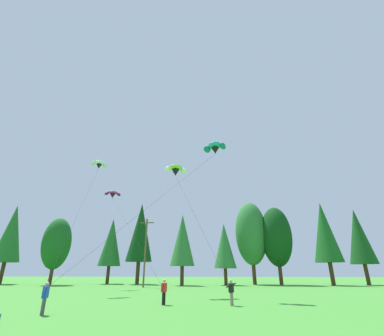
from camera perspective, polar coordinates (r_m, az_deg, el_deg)
treeline_tree_a at (r=63.37m, az=-34.01°, el=-11.38°), size 4.78×4.78×14.45m
treeline_tree_b at (r=55.40m, az=-26.83°, el=-14.09°), size 4.86×4.86×11.34m
treeline_tree_c at (r=56.28m, az=-16.77°, el=-14.81°), size 4.24×4.24×11.99m
treeline_tree_d at (r=53.74m, az=-10.90°, el=-13.16°), size 4.85×4.85×14.78m
treeline_tree_e at (r=48.15m, az=-2.05°, el=-14.99°), size 4.16×4.16×11.66m
treeline_tree_f at (r=49.33m, az=6.90°, el=-16.05°), size 3.85×3.85×10.23m
treeline_tree_g at (r=52.91m, az=12.42°, el=-13.34°), size 5.76×5.76×14.68m
treeline_tree_h at (r=52.66m, az=17.49°, el=-13.69°), size 5.42×5.42×13.41m
treeline_tree_i at (r=53.89m, az=26.32°, el=-12.02°), size 4.66×4.66×13.92m
treeline_tree_j at (r=57.81m, az=31.89°, el=-12.17°), size 4.44×4.44×12.90m
utility_pole at (r=43.43m, az=-9.89°, el=-16.77°), size 2.20×0.26×9.98m
kite_flyer_near at (r=18.44m, az=-28.74°, el=-22.63°), size 0.31×0.59×1.69m
kite_flyer_mid at (r=21.27m, az=-5.97°, el=-24.34°), size 0.43×0.59×1.69m
kite_flyer_far at (r=20.92m, az=8.34°, el=-24.27°), size 0.74×0.76×1.69m
parafoil_kite_high_teal at (r=28.98m, az=4.87°, el=4.28°), size 11.21×11.46×14.11m
parafoil_kite_mid_magenta at (r=43.34m, az=-16.50°, el=-5.36°), size 13.00×18.68×12.72m
parafoil_kite_far_lime_white at (r=31.57m, az=-3.48°, el=-0.40°), size 6.59×9.14×12.38m
parafoil_kite_low_white at (r=35.54m, az=-19.13°, el=0.69°), size 5.56×15.28×14.09m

